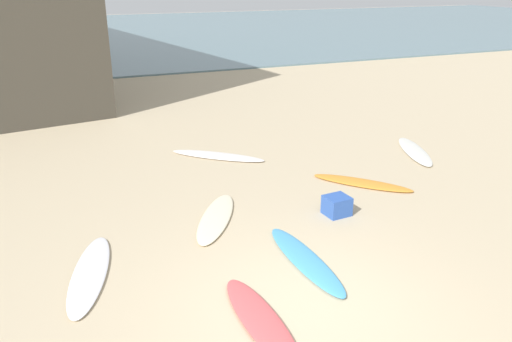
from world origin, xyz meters
name	(u,v)px	position (x,y,z in m)	size (l,w,h in m)	color
ground_plane	(305,312)	(0.00, 0.00, 0.00)	(120.00, 120.00, 0.00)	#C6B28E
ocean_water	(79,34)	(0.00, 38.46, 0.04)	(120.00, 40.00, 0.08)	slate
surfboard_0	(305,259)	(0.61, 1.18, 0.04)	(0.48, 2.33, 0.09)	#479FD6
surfboard_1	(415,151)	(5.83, 4.92, 0.04)	(0.54, 2.35, 0.08)	silver
surfboard_2	(216,218)	(-0.25, 3.20, 0.04)	(0.54, 2.19, 0.07)	#F3E6C1
surfboard_3	(218,156)	(0.92, 6.58, 0.04)	(0.53, 2.52, 0.07)	white
surfboard_4	(362,183)	(3.32, 3.61, 0.03)	(0.50, 2.26, 0.07)	orange
surfboard_5	(90,273)	(-2.67, 2.10, 0.03)	(0.52, 2.35, 0.07)	white
surfboard_6	(261,320)	(-0.67, 0.02, 0.04)	(0.51, 2.12, 0.09)	#DC5456
beachgoer_near	(41,86)	(-3.05, 13.08, 0.94)	(0.39, 0.39, 1.69)	black
beach_cooler	(337,206)	(2.00, 2.51, 0.19)	(0.46, 0.43, 0.38)	#2D56B2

